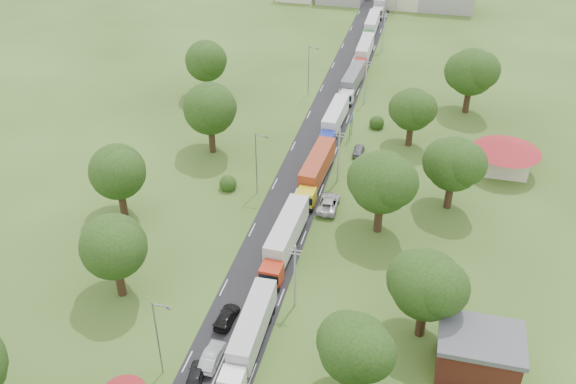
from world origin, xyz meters
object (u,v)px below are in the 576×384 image
(car_lane_front, at_px, (196,375))
(car_lane_mid, at_px, (212,357))
(truck_0, at_px, (250,334))
(info_sign, at_px, (351,123))

(car_lane_front, xyz_separation_m, car_lane_mid, (0.79, 2.66, 0.07))
(truck_0, distance_m, car_lane_mid, 4.63)
(info_sign, relative_size, car_lane_front, 0.98)
(car_lane_mid, bearing_deg, truck_0, -139.94)
(info_sign, height_order, car_lane_mid, info_sign)
(truck_0, distance_m, car_lane_front, 7.05)
(car_lane_front, relative_size, car_lane_mid, 0.88)
(info_sign, distance_m, truck_0, 49.59)
(truck_0, height_order, car_lane_front, truck_0)
(info_sign, bearing_deg, truck_0, -93.26)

